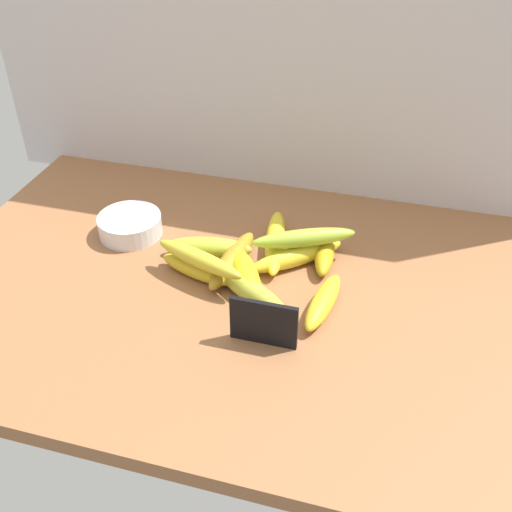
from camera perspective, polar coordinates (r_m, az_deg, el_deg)
name	(u,v)px	position (r cm, az deg, el deg)	size (l,w,h in cm)	color
counter_top	(224,292)	(111.09, -3.03, -3.36)	(110.00, 76.00, 3.00)	#8F5C38
back_wall	(279,42)	(128.40, 2.17, 19.46)	(130.00, 2.00, 70.00)	silver
chalkboard_sign	(264,324)	(96.55, 0.73, -6.44)	(11.00, 1.80, 8.40)	black
fruit_bowl	(130,225)	(124.69, -11.77, 2.85)	(12.70, 12.70, 4.13)	silver
banana_0	(209,248)	(116.03, -4.46, 0.79)	(16.60, 4.18, 4.18)	#A8B932
banana_1	(323,302)	(104.29, 6.34, -4.31)	(15.47, 3.66, 3.66)	yellow
banana_2	(246,275)	(108.90, -0.96, -1.76)	(15.40, 4.37, 4.37)	yellow
banana_3	(196,269)	(111.38, -5.63, -1.25)	(15.24, 3.48, 3.48)	gold
banana_4	(325,251)	(115.94, 6.50, 0.47)	(15.22, 3.72, 3.72)	gold
banana_5	(252,292)	(105.49, -0.41, -3.37)	(17.86, 3.98, 3.98)	gold
banana_6	(297,256)	(114.08, 3.89, 0.02)	(19.23, 3.88, 3.88)	yellow
banana_7	(275,242)	(117.59, 1.84, 1.34)	(20.97, 3.86, 3.86)	yellow
banana_8	(234,260)	(112.80, -2.10, -0.39)	(18.54, 3.89, 3.89)	#A27D20
banana_9	(200,259)	(108.32, -5.32, -0.25)	(18.73, 3.20, 3.20)	gold
banana_10	(304,238)	(112.60, 4.55, 1.71)	(19.73, 3.38, 3.38)	#96B932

